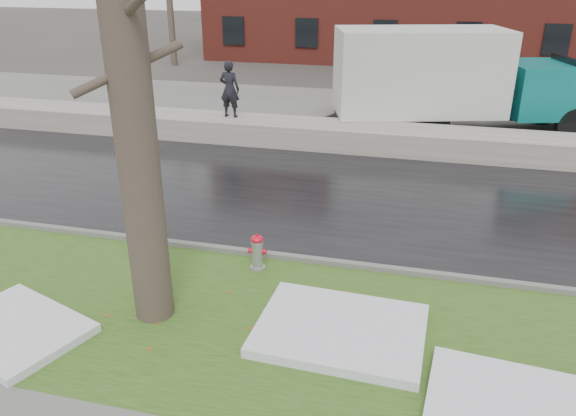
% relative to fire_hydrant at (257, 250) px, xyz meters
% --- Properties ---
extents(ground, '(120.00, 120.00, 0.00)m').
position_rel_fire_hydrant_xyz_m(ground, '(0.37, -0.49, -0.43)').
color(ground, '#47423D').
rests_on(ground, ground).
extents(verge, '(60.00, 4.50, 0.04)m').
position_rel_fire_hydrant_xyz_m(verge, '(0.37, -1.74, -0.41)').
color(verge, '#254517').
rests_on(verge, ground).
extents(road, '(60.00, 7.00, 0.03)m').
position_rel_fire_hydrant_xyz_m(road, '(0.37, 4.01, -0.42)').
color(road, black).
rests_on(road, ground).
extents(parking_lot, '(60.00, 9.00, 0.03)m').
position_rel_fire_hydrant_xyz_m(parking_lot, '(0.37, 12.51, -0.42)').
color(parking_lot, slate).
rests_on(parking_lot, ground).
extents(curb, '(60.00, 0.15, 0.14)m').
position_rel_fire_hydrant_xyz_m(curb, '(0.37, 0.51, -0.36)').
color(curb, slate).
rests_on(curb, ground).
extents(snowbank, '(60.00, 1.60, 0.75)m').
position_rel_fire_hydrant_xyz_m(snowbank, '(0.37, 8.21, -0.06)').
color(snowbank, '#A49E96').
rests_on(snowbank, ground).
extents(bg_tree_left, '(1.40, 1.62, 6.50)m').
position_rel_fire_hydrant_xyz_m(bg_tree_left, '(-11.63, 21.51, 2.90)').
color(bg_tree_left, brown).
rests_on(bg_tree_left, ground).
extents(bg_tree_center, '(1.40, 1.62, 6.50)m').
position_rel_fire_hydrant_xyz_m(bg_tree_center, '(-5.63, 25.51, 2.90)').
color(bg_tree_center, brown).
rests_on(bg_tree_center, ground).
extents(fire_hydrant, '(0.36, 0.31, 0.74)m').
position_rel_fire_hydrant_xyz_m(fire_hydrant, '(0.00, 0.00, 0.00)').
color(fire_hydrant, '#929599').
rests_on(fire_hydrant, verge).
extents(tree, '(1.54, 1.70, 7.87)m').
position_rel_fire_hydrant_xyz_m(tree, '(-1.24, -1.84, 3.57)').
color(tree, brown).
rests_on(tree, verge).
extents(box_truck, '(10.56, 4.81, 3.51)m').
position_rel_fire_hydrant_xyz_m(box_truck, '(3.56, 10.72, 1.42)').
color(box_truck, black).
rests_on(box_truck, ground).
extents(worker, '(0.69, 0.47, 1.83)m').
position_rel_fire_hydrant_xyz_m(worker, '(-3.46, 8.28, 1.23)').
color(worker, black).
rests_on(worker, snowbank).
extents(snow_patch_near, '(2.68, 2.10, 0.16)m').
position_rel_fire_hydrant_xyz_m(snow_patch_near, '(1.88, -1.68, -0.31)').
color(snow_patch_near, silver).
rests_on(snow_patch_near, verge).
extents(snow_patch_far, '(2.61, 2.24, 0.14)m').
position_rel_fire_hydrant_xyz_m(snow_patch_far, '(-3.14, -2.91, -0.32)').
color(snow_patch_far, silver).
rests_on(snow_patch_far, verge).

